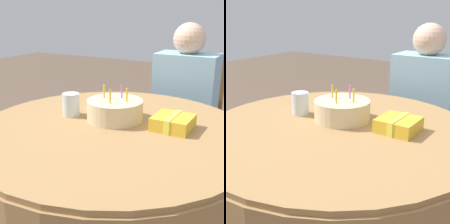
# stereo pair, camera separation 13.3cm
# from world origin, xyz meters

# --- Properties ---
(dining_table) EXTENTS (1.19, 1.19, 0.76)m
(dining_table) POSITION_xyz_m (0.00, 0.00, 0.67)
(dining_table) COLOR #9E7547
(dining_table) RESTS_ON ground_plane
(chair) EXTENTS (0.46, 0.46, 0.95)m
(chair) POSITION_xyz_m (0.05, 0.95, 0.50)
(chair) COLOR brown
(chair) RESTS_ON ground_plane
(person) EXTENTS (0.39, 0.34, 1.16)m
(person) POSITION_xyz_m (0.05, 0.85, 0.70)
(person) COLOR #DBB293
(person) RESTS_ON ground_plane
(birthday_cake) EXTENTS (0.25, 0.25, 0.15)m
(birthday_cake) POSITION_xyz_m (-0.03, 0.08, 0.81)
(birthday_cake) COLOR beige
(birthday_cake) RESTS_ON dining_table
(drinking_glass) EXTENTS (0.08, 0.08, 0.11)m
(drinking_glass) POSITION_xyz_m (-0.24, 0.03, 0.81)
(drinking_glass) COLOR silver
(drinking_glass) RESTS_ON dining_table
(gift_box) EXTENTS (0.16, 0.16, 0.06)m
(gift_box) POSITION_xyz_m (0.23, 0.10, 0.79)
(gift_box) COLOR gold
(gift_box) RESTS_ON dining_table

